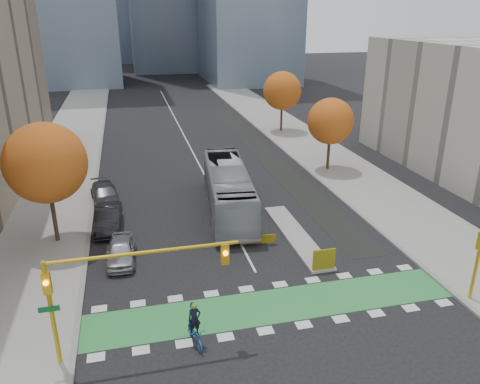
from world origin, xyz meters
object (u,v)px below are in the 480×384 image
tree_west (46,163)px  traffic_signal_west (111,279)px  tree_east_near (331,121)px  tree_east_far (282,91)px  parked_car_b (108,218)px  traffic_signal_east (478,256)px  hazard_board (324,259)px  cyclist (195,330)px  bus (228,189)px  parked_car_a (121,250)px  parked_car_c (105,195)px

tree_west → traffic_signal_west: tree_west is taller
tree_west → tree_east_near: tree_west is taller
tree_east_far → parked_car_b: bearing=-130.7°
tree_east_near → traffic_signal_west: bearing=-131.5°
traffic_signal_west → traffic_signal_east: traffic_signal_west is taller
hazard_board → tree_east_far: (8.50, 33.80, 4.44)m
hazard_board → cyclist: 9.69m
tree_east_near → bus: (-11.60, -7.49, -3.06)m
tree_west → hazard_board: bearing=-26.0°
hazard_board → tree_east_near: bearing=65.8°
bus → traffic_signal_east: bearing=-49.7°
traffic_signal_east → bus: size_ratio=0.32×
tree_west → traffic_signal_west: bearing=-72.0°
tree_east_far → parked_car_b: tree_east_far is taller
parked_car_b → tree_west: bearing=-156.1°
cyclist → bus: size_ratio=0.17×
traffic_signal_east → parked_car_b: size_ratio=0.83×
tree_east_near → bus: 14.14m
tree_east_near → cyclist: size_ratio=3.18×
parked_car_b → traffic_signal_east: bearing=-34.0°
hazard_board → bus: bus is taller
tree_east_far → cyclist: size_ratio=3.43×
hazard_board → tree_west: 18.44m
traffic_signal_west → parked_car_a: bearing=89.1°
bus → parked_car_b: (-9.07, -1.16, -0.99)m
traffic_signal_west → parked_car_b: 14.25m
parked_car_a → tree_east_far: bearing=59.0°
tree_west → traffic_signal_east: bearing=-29.1°
tree_west → bus: (12.40, 2.51, -3.81)m
tree_east_near → bus: bearing=-147.2°
bus → parked_car_b: 9.19m
tree_east_far → tree_west: bearing=-133.3°
tree_east_near → traffic_signal_west: (-19.93, -22.51, -0.83)m
tree_east_far → parked_car_a: (-20.29, -29.65, -4.52)m
tree_west → parked_car_a: size_ratio=1.95×
hazard_board → tree_west: tree_west is taller
hazard_board → traffic_signal_west: (-11.93, -4.71, 3.23)m
tree_east_near → parked_car_b: bearing=-157.3°
tree_west → traffic_signal_east: size_ratio=2.01×
hazard_board → cyclist: bearing=-151.0°
tree_west → tree_east_near: 26.01m
tree_east_near → traffic_signal_east: bearing=-93.8°
hazard_board → parked_car_a: hazard_board is taller
cyclist → parked_car_c: bearing=92.3°
parked_car_c → tree_east_far: bearing=34.5°
parked_car_a → hazard_board: bearing=-15.9°
tree_west → parked_car_c: (3.00, 6.35, -4.88)m
parked_car_a → bus: bearing=40.4°
traffic_signal_west → bus: traffic_signal_west is taller
parked_car_a → parked_car_c: (-1.21, 10.00, 0.02)m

